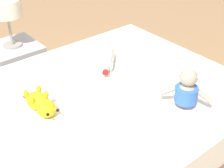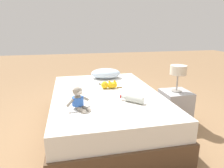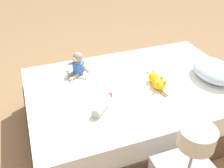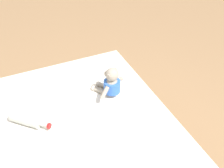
# 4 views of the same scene
# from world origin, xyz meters

# --- Properties ---
(plush_monkey) EXTENTS (0.26, 0.25, 0.24)m
(plush_monkey) POSITION_xyz_m (-0.37, -0.47, 0.59)
(plush_monkey) COLOR #9E9384
(plush_monkey) RESTS_ON bed
(glass_bottle) EXTENTS (0.25, 0.24, 0.08)m
(glass_bottle) POSITION_xyz_m (0.24, -0.42, 0.53)
(glass_bottle) COLOR #B7BCB2
(glass_bottle) RESTS_ON bed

